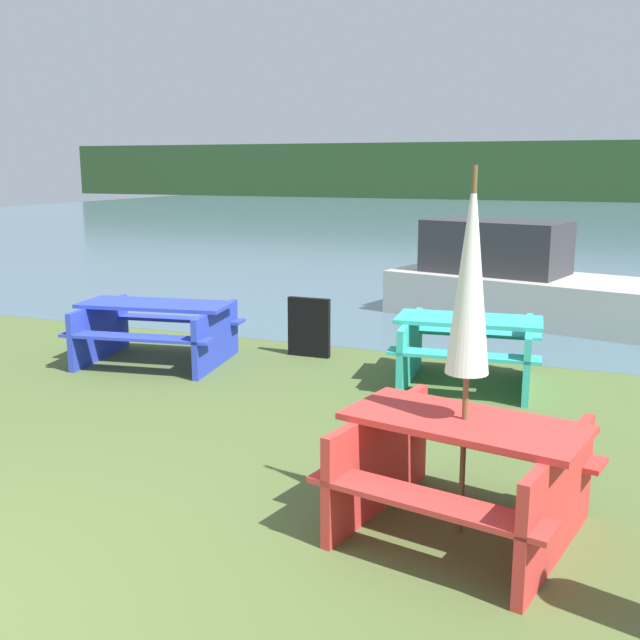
% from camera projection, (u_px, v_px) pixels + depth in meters
% --- Properties ---
extents(water, '(60.00, 50.00, 0.00)m').
position_uv_depth(water, '(534.00, 221.00, 32.76)').
color(water, slate).
rests_on(water, ground_plane).
extents(far_treeline, '(80.00, 1.60, 4.00)m').
position_uv_depth(far_treeline, '(568.00, 171.00, 50.54)').
color(far_treeline, '#284723').
rests_on(far_treeline, water).
extents(picnic_table_red, '(1.76, 1.65, 0.78)m').
position_uv_depth(picnic_table_red, '(463.00, 466.00, 4.84)').
color(picnic_table_red, red).
rests_on(picnic_table_red, ground_plane).
extents(picnic_table_blue, '(2.01, 1.64, 0.74)m').
position_uv_depth(picnic_table_blue, '(156.00, 326.00, 9.12)').
color(picnic_table_blue, blue).
rests_on(picnic_table_blue, ground_plane).
extents(picnic_table_teal, '(1.68, 1.53, 0.75)m').
position_uv_depth(picnic_table_teal, '(468.00, 344.00, 8.19)').
color(picnic_table_teal, '#33B7A8').
rests_on(picnic_table_teal, ground_plane).
extents(umbrella_white, '(0.27, 0.27, 2.38)m').
position_uv_depth(umbrella_white, '(470.00, 274.00, 4.58)').
color(umbrella_white, brown).
rests_on(umbrella_white, ground_plane).
extents(boat, '(5.15, 2.82, 1.52)m').
position_uv_depth(boat, '(533.00, 285.00, 11.62)').
color(boat, beige).
rests_on(boat, water).
extents(signboard, '(0.55, 0.08, 0.75)m').
position_uv_depth(signboard, '(309.00, 327.00, 9.41)').
color(signboard, black).
rests_on(signboard, ground_plane).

